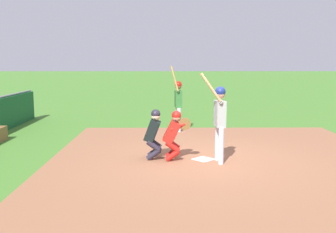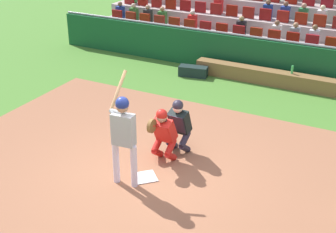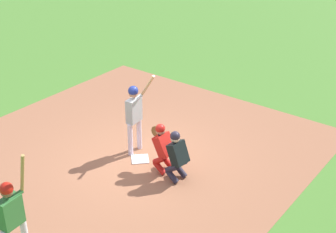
{
  "view_description": "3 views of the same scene",
  "coord_description": "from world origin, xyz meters",
  "px_view_note": "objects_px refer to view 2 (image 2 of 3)",
  "views": [
    {
      "loc": [
        9.73,
        -0.98,
        2.52
      ],
      "look_at": [
        0.56,
        -0.91,
        1.2
      ],
      "focal_mm": 42.01,
      "sensor_mm": 36.0,
      "label": 1
    },
    {
      "loc": [
        -4.19,
        6.99,
        5.3
      ],
      "look_at": [
        -0.28,
        -0.48,
        1.25
      ],
      "focal_mm": 50.41,
      "sensor_mm": 36.0,
      "label": 2
    },
    {
      "loc": [
        -7.88,
        -6.94,
        6.59
      ],
      "look_at": [
        0.5,
        -0.52,
        1.21
      ],
      "focal_mm": 51.07,
      "sensor_mm": 36.0,
      "label": 3
    }
  ],
  "objects_px": {
    "catcher_crouching": "(163,132)",
    "water_bottle_on_bench": "(292,70)",
    "batter_at_plate": "(123,131)",
    "home_plate_umpire": "(179,124)",
    "home_plate_marker": "(145,177)",
    "dugout_bench": "(264,76)",
    "equipment_duffel_bag": "(193,71)"
  },
  "relations": [
    {
      "from": "catcher_crouching",
      "to": "water_bottle_on_bench",
      "type": "xyz_separation_m",
      "value": [
        -1.36,
        -5.5,
        -0.15
      ]
    },
    {
      "from": "batter_at_plate",
      "to": "home_plate_umpire",
      "type": "bearing_deg",
      "value": -103.02
    },
    {
      "from": "home_plate_marker",
      "to": "dugout_bench",
      "type": "relative_size",
      "value": 0.1
    },
    {
      "from": "dugout_bench",
      "to": "equipment_duffel_bag",
      "type": "xyz_separation_m",
      "value": [
        2.15,
        0.46,
        -0.06
      ]
    },
    {
      "from": "water_bottle_on_bench",
      "to": "equipment_duffel_bag",
      "type": "bearing_deg",
      "value": 9.23
    },
    {
      "from": "catcher_crouching",
      "to": "home_plate_umpire",
      "type": "distance_m",
      "value": 0.53
    },
    {
      "from": "home_plate_umpire",
      "to": "dugout_bench",
      "type": "height_order",
      "value": "home_plate_umpire"
    },
    {
      "from": "catcher_crouching",
      "to": "water_bottle_on_bench",
      "type": "distance_m",
      "value": 5.66
    },
    {
      "from": "catcher_crouching",
      "to": "home_plate_umpire",
      "type": "xyz_separation_m",
      "value": [
        -0.12,
        -0.51,
        -0.01
      ]
    },
    {
      "from": "home_plate_marker",
      "to": "dugout_bench",
      "type": "xyz_separation_m",
      "value": [
        -0.55,
        -6.23,
        0.2
      ]
    },
    {
      "from": "home_plate_marker",
      "to": "batter_at_plate",
      "type": "relative_size",
      "value": 0.2
    },
    {
      "from": "batter_at_plate",
      "to": "water_bottle_on_bench",
      "type": "xyz_separation_m",
      "value": [
        -1.61,
        -6.61,
        -0.63
      ]
    },
    {
      "from": "batter_at_plate",
      "to": "home_plate_marker",
      "type": "bearing_deg",
      "value": -124.55
    },
    {
      "from": "home_plate_marker",
      "to": "home_plate_umpire",
      "type": "height_order",
      "value": "home_plate_umpire"
    },
    {
      "from": "home_plate_umpire",
      "to": "water_bottle_on_bench",
      "type": "relative_size",
      "value": 5.4
    },
    {
      "from": "home_plate_umpire",
      "to": "dugout_bench",
      "type": "relative_size",
      "value": 0.3
    },
    {
      "from": "home_plate_marker",
      "to": "water_bottle_on_bench",
      "type": "bearing_deg",
      "value": -102.35
    },
    {
      "from": "dugout_bench",
      "to": "equipment_duffel_bag",
      "type": "distance_m",
      "value": 2.2
    },
    {
      "from": "home_plate_marker",
      "to": "dugout_bench",
      "type": "height_order",
      "value": "dugout_bench"
    },
    {
      "from": "home_plate_umpire",
      "to": "batter_at_plate",
      "type": "bearing_deg",
      "value": 76.98
    },
    {
      "from": "dugout_bench",
      "to": "equipment_duffel_bag",
      "type": "bearing_deg",
      "value": 12.22
    },
    {
      "from": "home_plate_marker",
      "to": "home_plate_umpire",
      "type": "distance_m",
      "value": 1.45
    },
    {
      "from": "home_plate_umpire",
      "to": "dugout_bench",
      "type": "distance_m",
      "value": 5.01
    },
    {
      "from": "equipment_duffel_bag",
      "to": "home_plate_umpire",
      "type": "bearing_deg",
      "value": 100.24
    },
    {
      "from": "catcher_crouching",
      "to": "water_bottle_on_bench",
      "type": "relative_size",
      "value": 5.31
    },
    {
      "from": "home_plate_marker",
      "to": "dugout_bench",
      "type": "distance_m",
      "value": 6.26
    },
    {
      "from": "batter_at_plate",
      "to": "home_plate_umpire",
      "type": "height_order",
      "value": "batter_at_plate"
    },
    {
      "from": "home_plate_umpire",
      "to": "dugout_bench",
      "type": "bearing_deg",
      "value": -94.83
    },
    {
      "from": "catcher_crouching",
      "to": "home_plate_marker",
      "type": "bearing_deg",
      "value": 89.2
    },
    {
      "from": "home_plate_marker",
      "to": "home_plate_umpire",
      "type": "xyz_separation_m",
      "value": [
        -0.13,
        -1.27,
        0.69
      ]
    },
    {
      "from": "batter_at_plate",
      "to": "dugout_bench",
      "type": "bearing_deg",
      "value": -96.88
    },
    {
      "from": "catcher_crouching",
      "to": "dugout_bench",
      "type": "distance_m",
      "value": 5.53
    }
  ]
}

